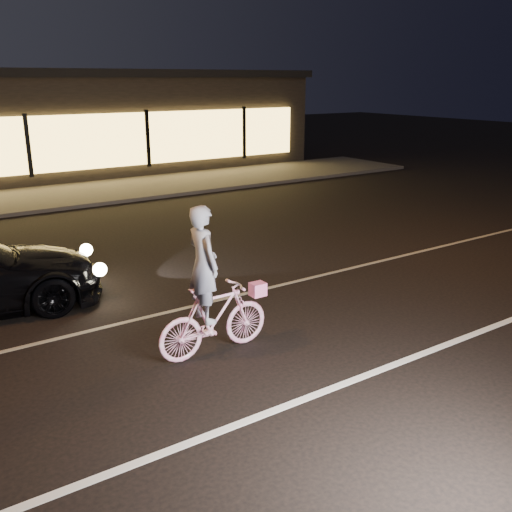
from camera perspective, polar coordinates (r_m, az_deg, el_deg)
ground at (r=8.78m, az=1.90°, el=-8.69°), size 90.00×90.00×0.00m
lane_stripe_near at (r=7.76m, az=8.54°, el=-12.61°), size 60.00×0.12×0.01m
lane_stripe_far at (r=10.32m, az=-4.62°, el=-4.60°), size 60.00×0.10×0.01m
sidewalk at (r=20.29m, az=-20.19°, el=5.50°), size 30.00×4.00×0.12m
storefront at (r=25.83m, az=-24.08°, el=12.09°), size 25.40×8.42×4.20m
cyclist at (r=8.17m, az=-4.50°, el=-4.69°), size 1.77×0.61×2.23m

